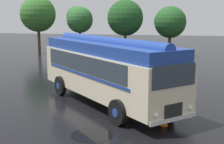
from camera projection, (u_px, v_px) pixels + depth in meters
ground_plane at (120, 103)px, 16.35m from camera, size 120.00×120.00×0.00m
vintage_bus at (106, 68)px, 16.01m from camera, size 8.88×8.84×3.49m
car_near_left at (102, 54)px, 30.56m from camera, size 2.29×4.35×1.66m
car_mid_left at (132, 53)px, 30.93m from camera, size 2.25×4.34×1.66m
car_mid_right at (156, 55)px, 29.88m from camera, size 2.36×4.38×1.66m
tree_far_left at (38, 15)px, 37.26m from camera, size 4.23×4.23×6.85m
tree_left_of_centre at (79, 19)px, 36.59m from camera, size 3.18×3.09×5.67m
tree_centre at (125, 18)px, 35.00m from camera, size 4.03×4.03×6.33m
tree_right_of_centre at (169, 22)px, 34.63m from camera, size 3.56×3.53×5.61m
traffic_cone at (164, 119)px, 12.96m from camera, size 0.36×0.36×0.55m
puddle_patch at (93, 135)px, 11.98m from camera, size 1.67×1.67×0.01m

